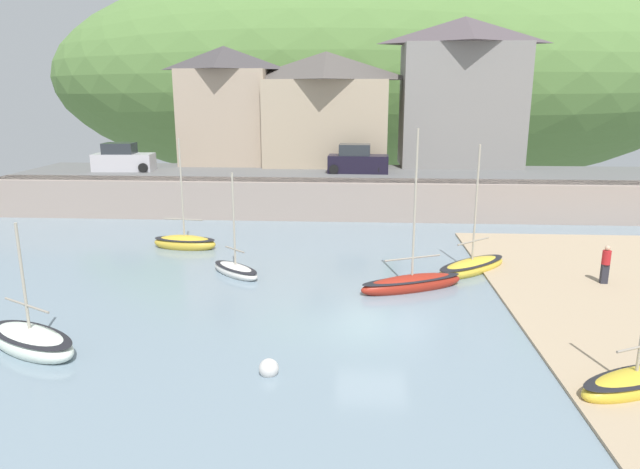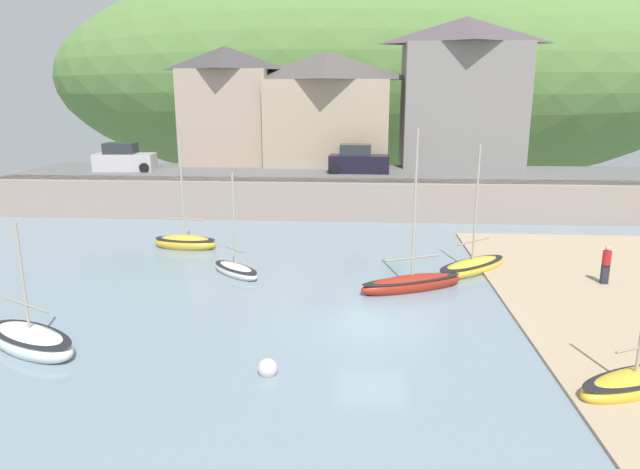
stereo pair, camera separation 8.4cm
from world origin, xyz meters
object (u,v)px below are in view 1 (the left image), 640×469
at_px(motorboat_with_cabin, 635,383).
at_px(sailboat_tall_mast, 472,266).
at_px(parked_car_by_wall, 357,161).
at_px(sailboat_far_left, 185,242).
at_px(waterfront_building_left, 226,105).
at_px(waterfront_building_right, 462,92).
at_px(parked_car_near_slipway, 123,159).
at_px(mooring_buoy, 269,369).
at_px(rowboat_small_beached, 236,270).
at_px(person_on_slipway, 606,263).
at_px(sailboat_white_hull, 412,283).
at_px(sailboat_nearest_shore, 31,341).
at_px(waterfront_building_centre, 326,108).

xyz_separation_m(motorboat_with_cabin, sailboat_tall_mast, (-2.26, 10.33, -0.00)).
bearing_deg(parked_car_by_wall, sailboat_far_left, -125.33).
bearing_deg(waterfront_building_left, waterfront_building_right, -0.00).
distance_m(sailboat_tall_mast, parked_car_near_slipway, 26.21).
height_order(waterfront_building_right, mooring_buoy, waterfront_building_right).
bearing_deg(sailboat_tall_mast, parked_car_by_wall, 68.16).
xyz_separation_m(rowboat_small_beached, person_on_slipway, (15.47, -0.49, 0.75)).
xyz_separation_m(sailboat_white_hull, sailboat_far_left, (-11.03, 5.72, 0.00)).
height_order(motorboat_with_cabin, parked_car_near_slipway, motorboat_with_cabin).
bearing_deg(waterfront_building_right, waterfront_building_left, 180.00).
bearing_deg(parked_car_near_slipway, sailboat_white_hull, -46.30).
bearing_deg(sailboat_nearest_shore, sailboat_far_left, 112.93).
height_order(waterfront_building_centre, rowboat_small_beached, waterfront_building_centre).
bearing_deg(sailboat_tall_mast, mooring_buoy, -168.45).
xyz_separation_m(waterfront_building_left, sailboat_nearest_shore, (-0.04, -27.95, -6.54)).
xyz_separation_m(sailboat_nearest_shore, parked_car_by_wall, (10.08, 23.45, 2.91)).
xyz_separation_m(waterfront_building_centre, parked_car_near_slipway, (-14.08, -4.50, -3.41)).
bearing_deg(sailboat_nearest_shore, sailboat_white_hull, 56.09).
bearing_deg(mooring_buoy, motorboat_with_cabin, -2.18).
xyz_separation_m(motorboat_with_cabin, person_on_slipway, (2.81, 8.79, 0.72)).
distance_m(waterfront_building_right, sailboat_nearest_shore, 33.90).
bearing_deg(sailboat_far_left, waterfront_building_right, 51.70).
bearing_deg(waterfront_building_left, waterfront_building_centre, -0.00).
xyz_separation_m(waterfront_building_centre, sailboat_far_left, (-6.43, -15.91, -6.32)).
xyz_separation_m(parked_car_by_wall, person_on_slipway, (10.16, -16.13, -2.22)).
bearing_deg(parked_car_near_slipway, waterfront_building_right, 6.81).
xyz_separation_m(parked_car_near_slipway, person_on_slipway, (26.64, -16.13, -2.22)).
bearing_deg(person_on_slipway, sailboat_nearest_shore, -160.10).
relative_size(sailboat_far_left, sailboat_nearest_shore, 1.35).
bearing_deg(sailboat_far_left, motorboat_with_cabin, -32.26).
bearing_deg(motorboat_with_cabin, sailboat_white_hull, 97.99).
bearing_deg(waterfront_building_right, sailboat_nearest_shore, -122.29).
bearing_deg(waterfront_building_right, rowboat_small_beached, -122.64).
relative_size(waterfront_building_right, rowboat_small_beached, 2.30).
distance_m(rowboat_small_beached, motorboat_with_cabin, 15.70).
height_order(waterfront_building_centre, sailboat_white_hull, waterfront_building_centre).
distance_m(motorboat_with_cabin, sailboat_nearest_shore, 17.49).
relative_size(motorboat_with_cabin, mooring_buoy, 8.04).
distance_m(waterfront_building_right, parked_car_near_slipway, 24.91).
relative_size(waterfront_building_left, waterfront_building_centre, 0.94).
relative_size(waterfront_building_centre, sailboat_nearest_shore, 2.18).
height_order(waterfront_building_right, sailboat_far_left, waterfront_building_right).
relative_size(sailboat_white_hull, parked_car_near_slipway, 1.58).
relative_size(waterfront_building_centre, mooring_buoy, 16.29).
distance_m(sailboat_tall_mast, person_on_slipway, 5.35).
xyz_separation_m(sailboat_tall_mast, sailboat_far_left, (-13.92, 3.18, 0.03)).
relative_size(sailboat_white_hull, person_on_slipway, 4.09).
bearing_deg(sailboat_white_hull, motorboat_with_cabin, -80.11).
xyz_separation_m(sailboat_white_hull, person_on_slipway, (7.96, 1.00, 0.69)).
distance_m(waterfront_building_right, sailboat_tall_mast, 20.68).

